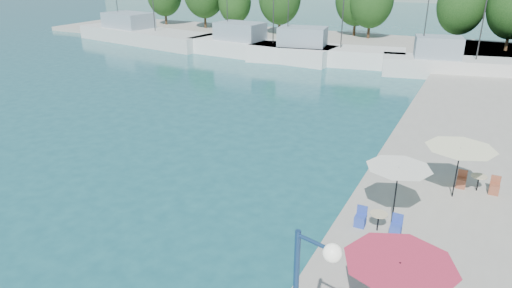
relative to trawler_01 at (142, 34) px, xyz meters
The scene contains 13 objects.
quay_far 26.54m from the trawler_01, 22.92° to the left, with size 90.00×16.00×0.60m, color #9E998F.
trawler_01 is the anchor object (origin of this frame).
trawler_02 18.79m from the trawler_01, ahead, with size 18.33×6.25×10.20m.
trawler_03 26.66m from the trawler_01, ahead, with size 17.40×7.12×10.20m.
trawler_04 40.41m from the trawler_01, ahead, with size 14.67×6.51×10.20m.
tree_03 14.61m from the trawler_01, 54.09° to the left, with size 4.86×4.86×7.19m.
tree_06 31.47m from the trawler_01, 26.08° to the left, with size 5.89×5.89×8.71m.
tree_07 41.49m from the trawler_01, 18.29° to the left, with size 5.73×5.73×8.49m.
umbrella_pink 57.20m from the trawler_01, 43.16° to the right, with size 3.15×3.15×2.31m.
umbrella_white 52.41m from the trawler_01, 39.28° to the right, with size 2.57×2.57×2.47m.
umbrella_cream 51.92m from the trawler_01, 34.92° to the right, with size 3.01×3.01×2.38m.
cafe_table_02 52.64m from the trawler_01, 40.30° to the right, with size 1.82×0.70×0.76m.
cafe_table_03 52.06m from the trawler_01, 33.31° to the right, with size 1.82×0.70×0.76m.
Camera 1 is at (10.39, 6.62, 10.54)m, focal length 32.00 mm.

